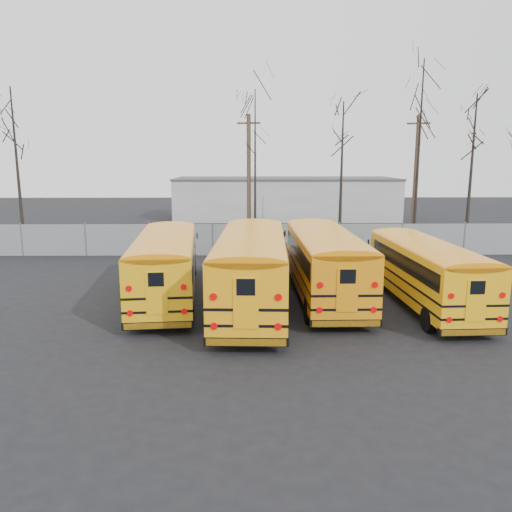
{
  "coord_description": "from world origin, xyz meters",
  "views": [
    {
      "loc": [
        -1.69,
        -19.12,
        6.04
      ],
      "look_at": [
        -1.38,
        3.54,
        1.6
      ],
      "focal_mm": 35.0,
      "sensor_mm": 36.0,
      "label": 1
    }
  ],
  "objects_px": {
    "bus_a": "(166,261)",
    "bus_b": "(252,263)",
    "utility_pole_right": "(415,178)",
    "utility_pole_left": "(249,179)",
    "bus_d": "(424,267)",
    "bus_c": "(324,258)"
  },
  "relations": [
    {
      "from": "utility_pole_left",
      "to": "utility_pole_right",
      "type": "relative_size",
      "value": 0.99
    },
    {
      "from": "utility_pole_right",
      "to": "bus_a",
      "type": "bearing_deg",
      "value": -112.99
    },
    {
      "from": "bus_a",
      "to": "bus_b",
      "type": "xyz_separation_m",
      "value": [
        3.67,
        -1.3,
        0.15
      ]
    },
    {
      "from": "bus_a",
      "to": "utility_pole_left",
      "type": "relative_size",
      "value": 1.2
    },
    {
      "from": "utility_pole_left",
      "to": "utility_pole_right",
      "type": "height_order",
      "value": "utility_pole_right"
    },
    {
      "from": "bus_b",
      "to": "bus_d",
      "type": "xyz_separation_m",
      "value": [
        7.12,
        0.29,
        -0.25
      ]
    },
    {
      "from": "utility_pole_left",
      "to": "bus_a",
      "type": "bearing_deg",
      "value": -91.83
    },
    {
      "from": "bus_a",
      "to": "utility_pole_right",
      "type": "distance_m",
      "value": 22.0
    },
    {
      "from": "bus_a",
      "to": "bus_b",
      "type": "distance_m",
      "value": 3.9
    },
    {
      "from": "bus_b",
      "to": "utility_pole_left",
      "type": "xyz_separation_m",
      "value": [
        -0.11,
        15.09,
        2.74
      ]
    },
    {
      "from": "bus_d",
      "to": "utility_pole_right",
      "type": "bearing_deg",
      "value": 71.19
    },
    {
      "from": "bus_b",
      "to": "bus_c",
      "type": "distance_m",
      "value": 3.53
    },
    {
      "from": "utility_pole_right",
      "to": "bus_c",
      "type": "bearing_deg",
      "value": -97.59
    },
    {
      "from": "bus_b",
      "to": "utility_pole_right",
      "type": "distance_m",
      "value": 20.58
    },
    {
      "from": "bus_a",
      "to": "bus_c",
      "type": "relative_size",
      "value": 0.98
    },
    {
      "from": "bus_d",
      "to": "utility_pole_left",
      "type": "height_order",
      "value": "utility_pole_left"
    },
    {
      "from": "bus_c",
      "to": "utility_pole_right",
      "type": "relative_size",
      "value": 1.21
    },
    {
      "from": "bus_c",
      "to": "bus_d",
      "type": "bearing_deg",
      "value": -18.58
    },
    {
      "from": "bus_a",
      "to": "utility_pole_right",
      "type": "xyz_separation_m",
      "value": [
        15.59,
        15.25,
        2.93
      ]
    },
    {
      "from": "bus_c",
      "to": "bus_a",
      "type": "bearing_deg",
      "value": -178.72
    },
    {
      "from": "bus_b",
      "to": "bus_c",
      "type": "bearing_deg",
      "value": 28.26
    },
    {
      "from": "bus_b",
      "to": "utility_pole_left",
      "type": "relative_size",
      "value": 1.29
    }
  ]
}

